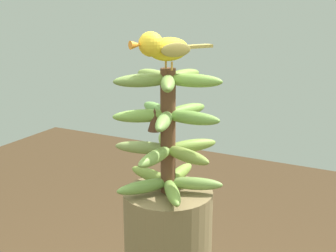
# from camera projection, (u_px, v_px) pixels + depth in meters

# --- Properties ---
(banana_bunch) EXTENTS (0.29, 0.29, 0.33)m
(banana_bunch) POSITION_uv_depth(u_px,v_px,m) (168.00, 132.00, 1.13)
(banana_bunch) COLOR brown
(banana_bunch) RESTS_ON banana_tree
(perched_bird) EXTENTS (0.21, 0.14, 0.09)m
(perched_bird) POSITION_uv_depth(u_px,v_px,m) (163.00, 47.00, 1.04)
(perched_bird) COLOR #C68933
(perched_bird) RESTS_ON banana_bunch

